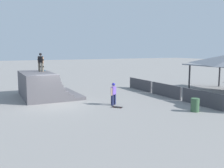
{
  "coord_description": "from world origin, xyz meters",
  "views": [
    {
      "loc": [
        17.46,
        -4.25,
        3.85
      ],
      "look_at": [
        -0.33,
        4.64,
        1.12
      ],
      "focal_mm": 40.0,
      "sensor_mm": 36.0,
      "label": 1
    }
  ],
  "objects_px": {
    "skateboard_on_ground": "(117,107)",
    "bystander_walking": "(113,92)",
    "trash_bin": "(195,105)",
    "skateboard_on_deck": "(42,70)",
    "skater_on_deck": "(41,61)"
  },
  "relations": [
    {
      "from": "skater_on_deck",
      "to": "skateboard_on_ground",
      "type": "bearing_deg",
      "value": -10.5
    },
    {
      "from": "skater_on_deck",
      "to": "skateboard_on_ground",
      "type": "relative_size",
      "value": 2.19
    },
    {
      "from": "bystander_walking",
      "to": "skater_on_deck",
      "type": "bearing_deg",
      "value": 89.46
    },
    {
      "from": "bystander_walking",
      "to": "trash_bin",
      "type": "height_order",
      "value": "bystander_walking"
    },
    {
      "from": "skateboard_on_ground",
      "to": "bystander_walking",
      "type": "bearing_deg",
      "value": -50.49
    },
    {
      "from": "skateboard_on_deck",
      "to": "skateboard_on_ground",
      "type": "distance_m",
      "value": 8.36
    },
    {
      "from": "skateboard_on_ground",
      "to": "trash_bin",
      "type": "distance_m",
      "value": 5.01
    },
    {
      "from": "skater_on_deck",
      "to": "bystander_walking",
      "type": "xyz_separation_m",
      "value": [
        6.06,
        3.77,
        -2.01
      ]
    },
    {
      "from": "skater_on_deck",
      "to": "skateboard_on_deck",
      "type": "xyz_separation_m",
      "value": [
        -0.44,
        0.15,
        -0.84
      ]
    },
    {
      "from": "skateboard_on_deck",
      "to": "bystander_walking",
      "type": "bearing_deg",
      "value": 5.05
    },
    {
      "from": "bystander_walking",
      "to": "skateboard_on_ground",
      "type": "bearing_deg",
      "value": -133.1
    },
    {
      "from": "trash_bin",
      "to": "bystander_walking",
      "type": "bearing_deg",
      "value": -137.01
    },
    {
      "from": "bystander_walking",
      "to": "trash_bin",
      "type": "xyz_separation_m",
      "value": [
        3.99,
        3.72,
        -0.5
      ]
    },
    {
      "from": "trash_bin",
      "to": "skateboard_on_deck",
      "type": "bearing_deg",
      "value": -145.04
    },
    {
      "from": "skateboard_on_ground",
      "to": "trash_bin",
      "type": "bearing_deg",
      "value": -168.96
    }
  ]
}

